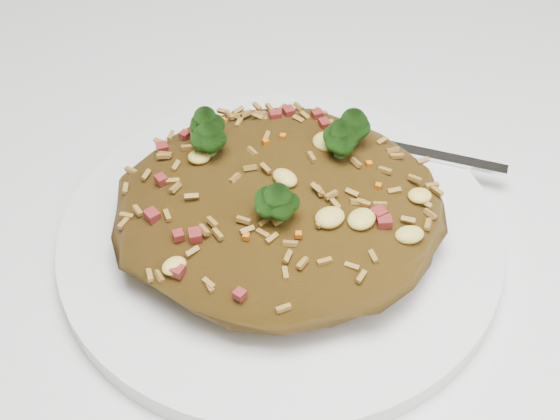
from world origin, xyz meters
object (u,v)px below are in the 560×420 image
object	(u,v)px
plate	(280,237)
fried_rice	(280,196)
fork	(391,147)
dining_table	(362,260)

from	to	relation	value
plate	fried_rice	size ratio (longest dim) A/B	1.37
fried_rice	fork	bearing A→B (deg)	43.17
dining_table	fried_rice	xyz separation A→B (m)	(-0.06, -0.06, 0.13)
fried_rice	fork	world-z (taller)	fried_rice
plate	fork	xyz separation A→B (m)	(0.07, 0.07, 0.01)
fried_rice	fork	size ratio (longest dim) A/B	1.17
fork	fried_rice	bearing A→B (deg)	-117.55
plate	fried_rice	world-z (taller)	fried_rice
fork	dining_table	bearing A→B (deg)	-145.22
plate	fork	size ratio (longest dim) A/B	1.60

